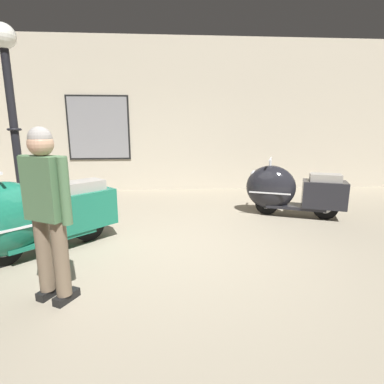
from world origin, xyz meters
The scene contains 6 objects.
ground_plane centered at (0.00, 0.00, 0.00)m, with size 60.00×60.00×0.00m, color gray.
showroom_back_wall centered at (-0.19, 3.98, 1.78)m, with size 18.00×0.63×3.57m.
scooter_0 centered at (-1.77, 0.04, 0.50)m, with size 1.64×1.61×1.09m.
scooter_1 centered at (1.87, 1.49, 0.46)m, with size 1.70×1.05×1.01m.
lamppost centered at (-2.35, 1.06, 1.78)m, with size 0.34×0.34×2.90m.
visitor_0 centered at (-1.18, -0.94, 0.89)m, with size 0.47×0.36×1.54m.
Camera 1 is at (-0.12, -3.48, 1.54)m, focal length 28.04 mm.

